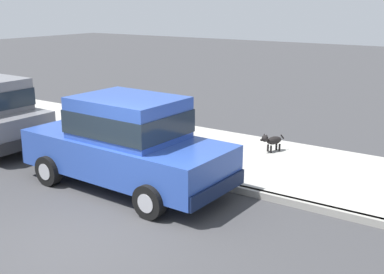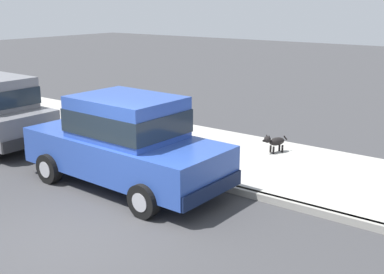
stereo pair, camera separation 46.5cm
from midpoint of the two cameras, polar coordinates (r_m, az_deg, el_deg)
name	(u,v)px [view 2 (the right image)]	position (r m, az deg, el deg)	size (l,w,h in m)	color
ground_plane	(74,236)	(8.27, -12.25, -11.50)	(80.00, 80.00, 0.00)	#38383A
curb	(190,178)	(10.41, 1.03, -4.88)	(0.16, 64.00, 0.14)	gray
sidewalk	(234,157)	(11.84, 6.10, -2.39)	(3.60, 64.00, 0.14)	#A8A59E
car_blue_sedan	(126,141)	(9.92, -6.57, -0.47)	(2.14, 4.65, 1.92)	#28479E
dog_black	(275,141)	(12.02, 10.89, -0.53)	(0.70, 0.41, 0.49)	black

